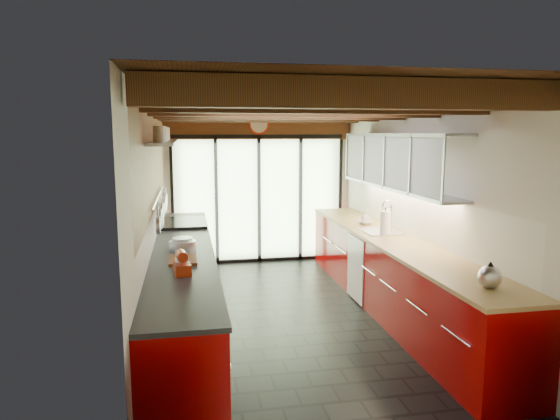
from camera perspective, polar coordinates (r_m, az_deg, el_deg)
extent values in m
plane|color=black|center=(6.20, 1.31, -12.05)|extent=(5.50, 5.50, 0.00)
plane|color=silver|center=(8.55, -2.47, 2.70)|extent=(3.20, 0.00, 3.20)
plane|color=silver|center=(3.28, 11.44, -7.36)|extent=(3.20, 0.00, 3.20)
plane|color=silver|center=(5.75, -14.44, -0.53)|extent=(0.00, 5.50, 5.50)
plane|color=silver|center=(6.39, 15.55, 0.33)|extent=(0.00, 5.50, 5.50)
plane|color=#472814|center=(5.81, 1.40, 12.70)|extent=(5.50, 5.50, 0.00)
cube|color=#593316|center=(3.63, 8.99, 13.06)|extent=(3.14, 0.14, 0.22)
cube|color=#593316|center=(4.49, 5.07, 12.29)|extent=(3.14, 0.14, 0.22)
cube|color=#593316|center=(5.36, 2.42, 11.74)|extent=(3.14, 0.14, 0.22)
cube|color=#593316|center=(6.24, 0.52, 11.32)|extent=(3.14, 0.14, 0.22)
cube|color=#593316|center=(7.12, -0.90, 11.00)|extent=(3.14, 0.14, 0.22)
cube|color=#593316|center=(8.01, -2.01, 10.75)|extent=(3.14, 0.14, 0.22)
cube|color=brown|center=(8.46, -2.48, 9.76)|extent=(3.14, 0.06, 0.50)
plane|color=brown|center=(5.88, -14.27, 6.29)|extent=(0.00, 4.90, 4.90)
plane|color=#C6EAAD|center=(8.56, -2.44, 1.19)|extent=(2.90, 0.00, 2.90)
cube|color=black|center=(8.47, -12.19, 0.92)|extent=(0.05, 0.04, 2.15)
cube|color=black|center=(8.87, 6.89, 1.40)|extent=(0.05, 0.04, 2.15)
cube|color=black|center=(8.52, -2.40, 1.15)|extent=(0.06, 0.05, 2.15)
cube|color=black|center=(8.44, -2.45, 8.41)|extent=(2.90, 0.05, 0.06)
cylinder|color=red|center=(8.42, -2.44, 9.77)|extent=(0.34, 0.04, 0.34)
cylinder|color=beige|center=(8.40, -2.42, 9.77)|extent=(0.28, 0.02, 0.28)
cube|color=#940403|center=(5.93, -10.95, -8.67)|extent=(0.65, 5.00, 0.88)
cube|color=black|center=(5.81, -11.08, -4.34)|extent=(0.68, 5.00, 0.04)
cube|color=silver|center=(7.33, -10.91, -5.30)|extent=(0.66, 0.90, 0.90)
cube|color=black|center=(7.23, -11.02, -1.53)|extent=(0.65, 0.90, 0.06)
cube|color=#940403|center=(6.43, 12.61, -7.35)|extent=(0.65, 5.00, 0.88)
cube|color=tan|center=(6.32, 12.75, -3.34)|extent=(0.68, 5.00, 0.04)
cube|color=white|center=(6.67, 8.63, -6.65)|extent=(0.02, 0.60, 0.84)
cube|color=silver|center=(6.68, 11.40, -2.43)|extent=(0.45, 0.52, 0.02)
cylinder|color=silver|center=(6.70, 12.60, -0.91)|extent=(0.02, 0.02, 0.34)
torus|color=silver|center=(6.65, 12.17, 0.51)|extent=(0.14, 0.02, 0.14)
plane|color=silver|center=(6.46, 11.86, 5.46)|extent=(0.00, 3.00, 3.00)
cube|color=#9EA0A5|center=(6.56, 13.14, 2.53)|extent=(0.34, 3.00, 0.03)
cube|color=#9EA0A5|center=(6.52, 13.34, 8.39)|extent=(0.34, 3.00, 0.03)
cylinder|color=silver|center=(6.02, -13.75, 1.53)|extent=(0.02, 2.20, 0.02)
cube|color=silver|center=(5.87, -13.14, 7.55)|extent=(0.28, 2.60, 0.03)
cylinder|color=silver|center=(5.16, -13.75, -1.67)|extent=(0.04, 0.18, 0.18)
cylinder|color=silver|center=(5.50, -13.56, -1.02)|extent=(0.04, 0.22, 0.22)
cylinder|color=silver|center=(5.85, -13.39, -0.45)|extent=(0.04, 0.26, 0.26)
cylinder|color=silver|center=(6.19, -13.24, 0.06)|extent=(0.04, 0.18, 0.18)
cylinder|color=silver|center=(6.54, -13.11, 0.52)|extent=(0.04, 0.22, 0.22)
cylinder|color=silver|center=(6.83, -13.01, 0.87)|extent=(0.04, 0.26, 0.26)
cylinder|color=silver|center=(7.08, -12.93, 1.15)|extent=(0.04, 0.18, 0.18)
cube|color=red|center=(4.70, -11.13, -6.56)|extent=(0.18, 0.26, 0.11)
cylinder|color=red|center=(4.65, -11.18, -5.15)|extent=(0.12, 0.17, 0.10)
cylinder|color=silver|center=(4.73, -11.14, -6.01)|extent=(0.14, 0.14, 0.11)
cylinder|color=silver|center=(5.63, -11.07, -3.82)|extent=(0.28, 0.28, 0.14)
cylinder|color=silver|center=(5.60, -11.07, -4.05)|extent=(0.35, 0.35, 0.11)
cube|color=brown|center=(5.14, -11.08, -5.66)|extent=(0.29, 0.39, 0.03)
sphere|color=silver|center=(4.56, 22.86, -6.96)|extent=(0.26, 0.26, 0.20)
cone|color=black|center=(4.54, 22.94, -5.65)|extent=(0.09, 0.09, 0.05)
cylinder|color=silver|center=(4.65, 22.13, -6.53)|extent=(0.05, 0.08, 0.04)
cylinder|color=white|center=(6.50, 11.95, -1.48)|extent=(0.16, 0.16, 0.30)
cylinder|color=silver|center=(6.47, 12.00, 0.09)|extent=(0.03, 0.03, 0.05)
imported|color=silver|center=(7.17, 9.72, -0.87)|extent=(0.09, 0.10, 0.19)
imported|color=silver|center=(7.18, 9.72, -1.46)|extent=(0.24, 0.24, 0.05)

